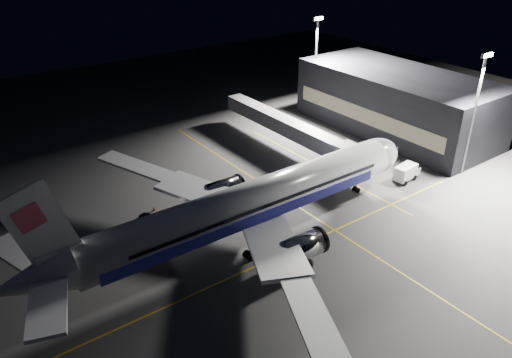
{
  "coord_description": "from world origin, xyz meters",
  "views": [
    {
      "loc": [
        -33.45,
        -46.7,
        39.1
      ],
      "look_at": [
        3.48,
        3.83,
        6.0
      ],
      "focal_mm": 35.0,
      "sensor_mm": 36.0,
      "label": 1
    }
  ],
  "objects": [
    {
      "name": "safety_cone_c",
      "position": [
        -8.0,
        14.0,
        0.32
      ],
      "size": [
        0.43,
        0.43,
        0.64
      ],
      "primitive_type": "cone",
      "color": "#FF420A",
      "rests_on": "ground"
    },
    {
      "name": "safety_cone_b",
      "position": [
        -0.35,
        7.91,
        0.27
      ],
      "size": [
        0.36,
        0.36,
        0.54
      ],
      "primitive_type": "cone",
      "color": "#FF420A",
      "rests_on": "ground"
    },
    {
      "name": "terminal",
      "position": [
        45.98,
        14.0,
        6.0
      ],
      "size": [
        18.12,
        40.0,
        12.0
      ],
      "color": "black",
      "rests_on": "ground"
    },
    {
      "name": "baggage_tug",
      "position": [
        -11.03,
        10.65,
        0.87
      ],
      "size": [
        3.12,
        2.79,
        1.9
      ],
      "rotation": [
        0.0,
        0.0,
        0.32
      ],
      "color": "black",
      "rests_on": "ground"
    },
    {
      "name": "airliner",
      "position": [
        -1.08,
        0.0,
        5.16
      ],
      "size": [
        61.48,
        54.22,
        16.64
      ],
      "color": "silver",
      "rests_on": "ground"
    },
    {
      "name": "guide_line_side",
      "position": [
        22.0,
        10.0,
        0.01
      ],
      "size": [
        0.25,
        40.0,
        0.01
      ],
      "primitive_type": "cube",
      "color": "gold",
      "rests_on": "ground"
    },
    {
      "name": "jet_bridge",
      "position": [
        22.0,
        18.06,
        4.58
      ],
      "size": [
        3.6,
        34.4,
        6.3
      ],
      "color": "#B2B2B7",
      "rests_on": "ground"
    },
    {
      "name": "floodlight_mast_south",
      "position": [
        40.0,
        -6.01,
        12.37
      ],
      "size": [
        2.4,
        0.67,
        20.7
      ],
      "color": "#59595E",
      "rests_on": "ground"
    },
    {
      "name": "service_truck",
      "position": [
        30.31,
        -1.98,
        1.48
      ],
      "size": [
        5.63,
        2.91,
        2.76
      ],
      "rotation": [
        0.0,
        0.0,
        0.13
      ],
      "color": "white",
      "rests_on": "ground"
    },
    {
      "name": "ground",
      "position": [
        0.0,
        0.0,
        0.0
      ],
      "size": [
        200.0,
        200.0,
        0.0
      ],
      "primitive_type": "plane",
      "color": "#4C4C4F",
      "rests_on": "ground"
    },
    {
      "name": "guide_line_cross",
      "position": [
        0.0,
        -6.0,
        0.01
      ],
      "size": [
        70.0,
        0.25,
        0.01
      ],
      "primitive_type": "cube",
      "color": "gold",
      "rests_on": "ground"
    },
    {
      "name": "floodlight_mast_north",
      "position": [
        40.0,
        31.99,
        12.37
      ],
      "size": [
        2.4,
        0.68,
        20.7
      ],
      "color": "#59595E",
      "rests_on": "ground"
    },
    {
      "name": "guide_line_main",
      "position": [
        10.0,
        0.0,
        0.01
      ],
      "size": [
        0.25,
        80.0,
        0.01
      ],
      "primitive_type": "cube",
      "color": "gold",
      "rests_on": "ground"
    },
    {
      "name": "safety_cone_a",
      "position": [
        3.49,
        14.0,
        0.28
      ],
      "size": [
        0.37,
        0.37,
        0.56
      ],
      "primitive_type": "cone",
      "color": "#FF420A",
      "rests_on": "ground"
    }
  ]
}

